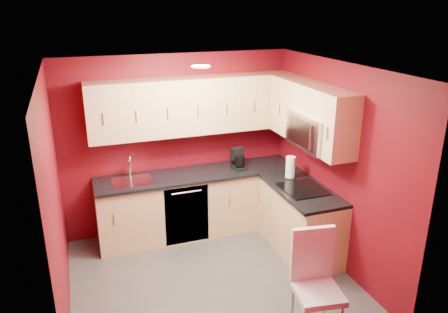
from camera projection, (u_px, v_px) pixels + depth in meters
floor at (212, 280)px, 5.20m from camera, size 3.20×3.20×0.00m
ceiling at (209, 69)px, 4.36m from camera, size 3.20×3.20×0.00m
wall_back at (178, 144)px, 6.11m from camera, size 3.20×0.00×3.20m
wall_front at (269, 254)px, 3.45m from camera, size 3.20×0.00×3.20m
wall_left at (56, 205)px, 4.27m from camera, size 0.00×3.00×3.00m
wall_right at (336, 166)px, 5.29m from camera, size 0.00×3.00×3.00m
base_cabinets_back at (199, 204)px, 6.18m from camera, size 2.80×0.60×0.87m
base_cabinets_right at (300, 221)px, 5.69m from camera, size 0.60×1.30×0.87m
countertop_back at (198, 174)px, 6.01m from camera, size 2.80×0.63×0.04m
countertop_right at (302, 190)px, 5.51m from camera, size 0.63×1.27×0.04m
upper_cabinets_back at (194, 105)px, 5.83m from camera, size 2.80×0.35×0.75m
upper_cabinets_right at (308, 108)px, 5.41m from camera, size 0.35×1.55×0.75m
microwave at (315, 131)px, 5.26m from camera, size 0.42×0.76×0.42m
cooktop at (303, 189)px, 5.47m from camera, size 0.50×0.55×0.01m
sink at (132, 178)px, 5.73m from camera, size 0.52×0.42×0.35m
dishwasher_front at (187, 215)px, 5.84m from camera, size 0.60×0.02×0.82m
downlight at (201, 66)px, 4.63m from camera, size 0.20×0.20×0.01m
coffee_maker at (239, 159)px, 6.12m from camera, size 0.21×0.26×0.29m
napkin_holder at (237, 160)px, 6.29m from camera, size 0.14×0.14×0.13m
paper_towel at (291, 167)px, 5.79m from camera, size 0.18×0.18×0.30m
dining_chair at (318, 287)px, 4.20m from camera, size 0.50×0.52×1.08m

